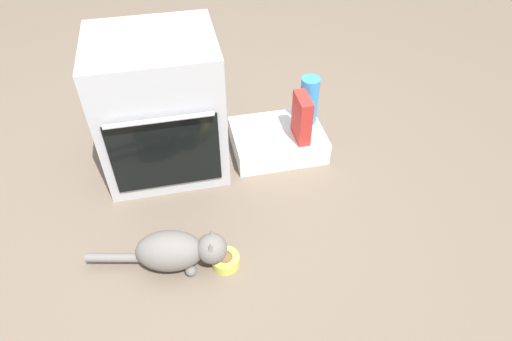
# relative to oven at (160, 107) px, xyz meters

# --- Properties ---
(ground) EXTENTS (8.00, 8.00, 0.00)m
(ground) POSITION_rel_oven_xyz_m (0.07, -0.46, -0.40)
(ground) COLOR #6B5B4C
(oven) EXTENTS (0.65, 0.61, 0.79)m
(oven) POSITION_rel_oven_xyz_m (0.00, 0.00, 0.00)
(oven) COLOR #B7BABF
(oven) RESTS_ON ground
(pantry_cabinet) EXTENTS (0.54, 0.41, 0.14)m
(pantry_cabinet) POSITION_rel_oven_xyz_m (0.66, -0.03, -0.32)
(pantry_cabinet) COLOR white
(pantry_cabinet) RESTS_ON ground
(food_bowl) EXTENTS (0.13, 0.13, 0.09)m
(food_bowl) POSITION_rel_oven_xyz_m (0.21, -0.81, -0.36)
(food_bowl) COLOR #D1D14C
(food_bowl) RESTS_ON ground
(cat) EXTENTS (0.67, 0.25, 0.21)m
(cat) POSITION_rel_oven_xyz_m (-0.01, -0.76, -0.28)
(cat) COLOR slate
(cat) RESTS_ON ground
(cereal_box) EXTENTS (0.07, 0.18, 0.28)m
(cereal_box) POSITION_rel_oven_xyz_m (0.78, -0.12, -0.11)
(cereal_box) COLOR #B72D28
(cereal_box) RESTS_ON pantry_cabinet
(water_bottle) EXTENTS (0.11, 0.11, 0.30)m
(water_bottle) POSITION_rel_oven_xyz_m (0.86, 0.03, -0.10)
(water_bottle) COLOR #388CD1
(water_bottle) RESTS_ON pantry_cabinet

